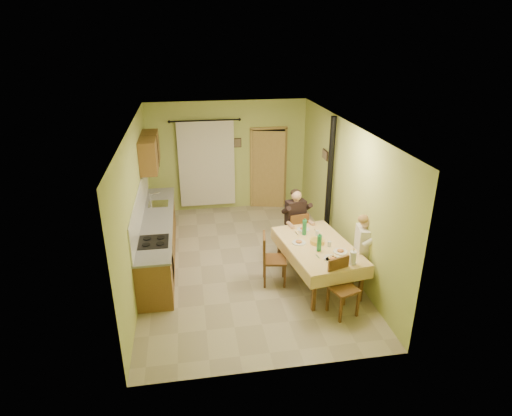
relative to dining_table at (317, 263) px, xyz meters
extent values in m
cube|color=tan|center=(-1.24, 0.88, -0.38)|extent=(4.00, 6.00, 0.01)
cube|color=#B7C565|center=(-1.24, 3.88, 1.02)|extent=(4.00, 0.04, 2.80)
cube|color=#B7C565|center=(-1.24, -2.12, 1.02)|extent=(4.00, 0.04, 2.80)
cube|color=#B7C565|center=(-3.24, 0.88, 1.02)|extent=(0.04, 6.00, 2.80)
cube|color=#B7C565|center=(0.76, 0.88, 1.02)|extent=(0.04, 6.00, 2.80)
cube|color=white|center=(-1.24, 0.88, 2.42)|extent=(4.00, 6.00, 0.04)
cube|color=brown|center=(-2.94, 1.28, 0.06)|extent=(0.60, 3.60, 0.88)
cube|color=gray|center=(-2.94, 1.28, 0.52)|extent=(0.64, 3.64, 0.04)
cube|color=white|center=(-3.23, 1.28, 0.85)|extent=(0.02, 3.60, 0.66)
cube|color=silver|center=(-2.94, 2.08, 0.54)|extent=(0.42, 0.42, 0.03)
cube|color=black|center=(-2.94, 0.28, 0.55)|extent=(0.52, 0.56, 0.02)
cube|color=black|center=(-2.64, 0.28, 0.07)|extent=(0.01, 0.55, 0.55)
cube|color=brown|center=(-3.06, 2.58, 1.57)|extent=(0.35, 1.40, 0.70)
cylinder|color=black|center=(-1.79, 3.76, 1.97)|extent=(1.70, 0.04, 0.04)
cube|color=silver|center=(-1.79, 3.78, 0.87)|extent=(1.40, 0.06, 2.20)
cube|color=black|center=(-0.19, 3.87, 0.65)|extent=(0.84, 0.03, 2.06)
cube|color=#AC8848|center=(-0.64, 3.85, 0.65)|extent=(0.06, 0.06, 2.12)
cube|color=#AC8848|center=(0.26, 3.85, 0.65)|extent=(0.06, 0.06, 2.12)
cube|color=#AC8848|center=(-0.19, 3.85, 1.71)|extent=(0.96, 0.06, 0.06)
cube|color=#AC8848|center=(-0.20, 3.75, 0.64)|extent=(0.81, 0.24, 2.04)
cube|color=#E8C37A|center=(0.00, 0.00, 0.36)|extent=(1.40, 2.07, 0.04)
cube|color=#E8C37A|center=(0.14, -0.95, 0.25)|extent=(1.13, 0.18, 0.22)
cube|color=#E8C37A|center=(-0.14, 0.95, 0.25)|extent=(1.13, 0.18, 0.22)
cube|color=#E8C37A|center=(-0.57, -0.08, 0.25)|extent=(0.29, 1.91, 0.22)
cube|color=#E8C37A|center=(0.57, 0.08, 0.25)|extent=(0.29, 1.91, 0.22)
cylinder|color=white|center=(-0.10, 0.66, 0.39)|extent=(0.25, 0.25, 0.02)
ellipsoid|color=#CC7233|center=(-0.10, 0.66, 0.41)|extent=(0.12, 0.12, 0.05)
cylinder|color=white|center=(0.07, -0.60, 0.39)|extent=(0.25, 0.25, 0.02)
ellipsoid|color=#CC7233|center=(0.07, -0.60, 0.41)|extent=(0.12, 0.12, 0.05)
cylinder|color=white|center=(0.30, -0.33, 0.39)|extent=(0.25, 0.25, 0.02)
ellipsoid|color=#CC7233|center=(0.30, -0.33, 0.41)|extent=(0.12, 0.12, 0.05)
cylinder|color=white|center=(-0.33, 0.12, 0.39)|extent=(0.25, 0.25, 0.02)
ellipsoid|color=#CC7233|center=(-0.33, 0.12, 0.41)|extent=(0.12, 0.12, 0.05)
cylinder|color=yellow|center=(-0.01, 0.05, 0.42)|extent=(0.26, 0.26, 0.08)
cylinder|color=white|center=(0.08, -0.54, 0.39)|extent=(0.28, 0.28, 0.02)
cube|color=tan|center=(0.03, -0.57, 0.41)|extent=(0.04, 0.06, 0.03)
cube|color=tan|center=(0.09, -0.50, 0.41)|extent=(0.07, 0.06, 0.03)
cube|color=tan|center=(0.13, -0.53, 0.41)|extent=(0.06, 0.07, 0.03)
cube|color=tan|center=(0.05, -0.53, 0.41)|extent=(0.07, 0.07, 0.03)
cylinder|color=silver|center=(0.18, -0.10, 0.43)|extent=(0.07, 0.07, 0.10)
cylinder|color=silver|center=(0.09, 0.38, 0.43)|extent=(0.07, 0.07, 0.10)
cylinder|color=white|center=(0.36, -0.76, 0.50)|extent=(0.11, 0.11, 0.22)
cylinder|color=silver|center=(0.36, -0.76, 0.53)|extent=(0.02, 0.02, 0.30)
cube|color=#593618|center=(-0.14, 1.12, 0.10)|extent=(0.46, 0.46, 0.04)
cube|color=#593618|center=(-0.10, 0.94, 0.35)|extent=(0.40, 0.11, 0.46)
cube|color=#593618|center=(0.13, -1.05, 0.10)|extent=(0.51, 0.51, 0.04)
cube|color=#593618|center=(0.07, -0.87, 0.35)|extent=(0.40, 0.17, 0.46)
cube|color=#593618|center=(0.76, -0.29, 0.10)|extent=(0.52, 0.52, 0.04)
cube|color=#593618|center=(0.97, -0.32, 0.38)|extent=(0.11, 0.45, 0.52)
cube|color=#593618|center=(-0.79, 0.07, 0.10)|extent=(0.49, 0.49, 0.04)
cube|color=#593618|center=(-0.98, 0.10, 0.36)|extent=(0.11, 0.43, 0.49)
cube|color=black|center=(-0.12, 1.02, 0.18)|extent=(0.42, 0.46, 0.16)
cube|color=black|center=(-0.14, 1.15, 0.53)|extent=(0.43, 0.29, 0.54)
sphere|color=tan|center=(-0.14, 1.14, 0.92)|extent=(0.21, 0.21, 0.21)
ellipsoid|color=black|center=(-0.15, 1.18, 0.96)|extent=(0.21, 0.21, 0.16)
cube|color=silver|center=(0.86, -0.30, 0.18)|extent=(0.45, 0.42, 0.16)
cube|color=silver|center=(0.73, -0.28, 0.53)|extent=(0.28, 0.43, 0.54)
sphere|color=tan|center=(0.74, -0.28, 0.92)|extent=(0.21, 0.21, 0.21)
ellipsoid|color=olive|center=(0.70, -0.28, 0.96)|extent=(0.21, 0.21, 0.16)
cylinder|color=black|center=(0.66, 1.48, 1.02)|extent=(0.12, 0.12, 2.80)
cylinder|color=black|center=(0.66, 1.48, -0.23)|extent=(0.24, 0.24, 0.30)
cube|color=black|center=(-0.99, 3.85, 1.37)|extent=(0.19, 0.03, 0.23)
cube|color=brown|center=(0.73, 2.08, 1.47)|extent=(0.03, 0.31, 0.21)
camera|label=1|loc=(-2.25, -6.65, 4.01)|focal=30.00mm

